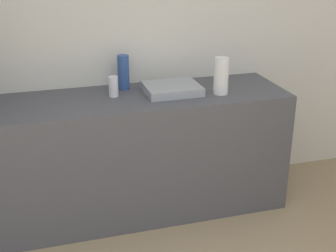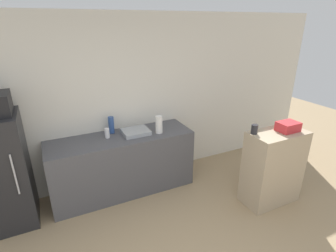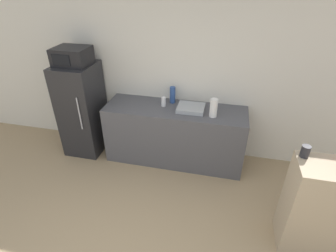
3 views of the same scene
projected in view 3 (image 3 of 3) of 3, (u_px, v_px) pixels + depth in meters
name	position (u px, v px, depth m)	size (l,w,h in m)	color
wall_back	(171.00, 74.00, 3.95)	(8.00, 0.06, 2.60)	silver
refrigerator	(82.00, 109.00, 4.18)	(0.57, 0.66, 1.47)	#232326
microwave	(72.00, 56.00, 3.73)	(0.49, 0.42, 0.25)	black
counter	(175.00, 134.00, 4.06)	(2.09, 0.65, 0.90)	#4C4C51
sink_basin	(191.00, 108.00, 3.78)	(0.39, 0.33, 0.06)	#9EA3A8
bottle_tall	(173.00, 95.00, 3.94)	(0.08, 0.08, 0.25)	#2D4C8C
bottle_short	(164.00, 102.00, 3.86)	(0.07, 0.07, 0.14)	silver
shelf_cabinet	(326.00, 209.00, 2.69)	(0.80, 0.43, 1.08)	tan
jar	(305.00, 151.00, 2.53)	(0.09, 0.09, 0.12)	#232328
paper_towel_roll	(214.00, 108.00, 3.56)	(0.10, 0.10, 0.26)	white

